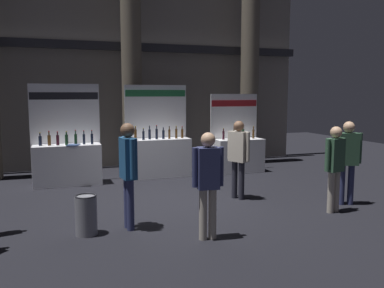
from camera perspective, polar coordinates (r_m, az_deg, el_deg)
name	(u,v)px	position (r m, az deg, el deg)	size (l,w,h in m)	color
ground_plane	(168,201)	(8.66, -3.39, -8.03)	(24.00, 24.00, 0.00)	black
hall_colonnade	(127,60)	(12.75, -9.22, 11.71)	(11.66, 1.41, 6.69)	gray
exhibitor_booth_0	(67,160)	(10.53, -17.24, -2.15)	(1.70, 0.75, 2.51)	white
exhibitor_booth_1	(159,153)	(11.08, -4.68, -1.35)	(1.74, 0.66, 2.50)	white
exhibitor_booth_2	(238,152)	(11.76, 6.50, -1.15)	(1.48, 0.66, 2.25)	white
trash_bin	(86,215)	(6.79, -14.75, -9.68)	(0.35, 0.35, 0.65)	slate
visitor_0	(348,155)	(8.75, 21.16, -1.50)	(0.54, 0.35, 1.71)	navy
visitor_1	(128,167)	(6.76, -9.01, -3.20)	(0.25, 0.53, 1.79)	navy
visitor_3	(335,163)	(8.11, 19.55, -2.52)	(0.48, 0.27, 1.65)	#ADA393
visitor_6	(238,153)	(8.68, 6.58, -1.23)	(0.37, 0.52, 1.69)	#23232D
visitor_7	(208,177)	(6.21, 2.27, -4.66)	(0.49, 0.29, 1.68)	#ADA393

